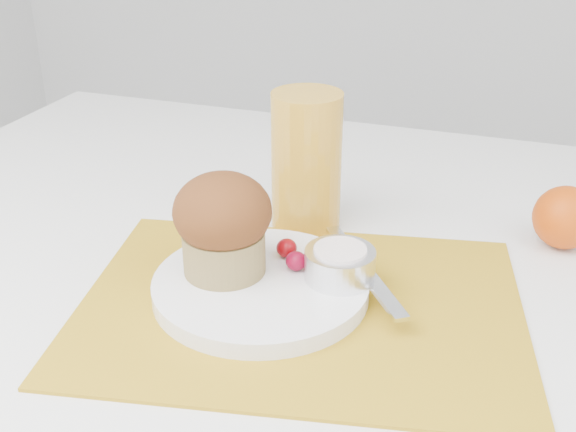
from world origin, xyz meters
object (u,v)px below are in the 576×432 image
(plate, at_px, (261,286))
(orange, at_px, (565,217))
(juice_glass, at_px, (306,162))
(muffin, at_px, (223,223))

(plate, xyz_separation_m, orange, (0.27, 0.20, 0.02))
(orange, xyz_separation_m, juice_glass, (-0.28, -0.04, 0.04))
(muffin, bearing_deg, plate, -5.92)
(juice_glass, height_order, muffin, juice_glass)
(muffin, bearing_deg, juice_glass, 78.29)
(plate, relative_size, muffin, 2.06)
(plate, distance_m, orange, 0.34)
(plate, bearing_deg, orange, 36.79)
(plate, distance_m, juice_glass, 0.17)
(orange, height_order, muffin, muffin)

